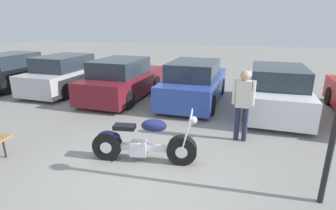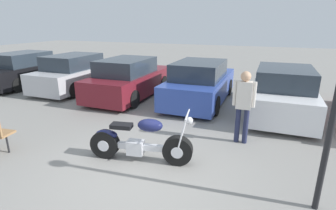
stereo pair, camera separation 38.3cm
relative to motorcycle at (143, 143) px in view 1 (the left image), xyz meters
The scene contains 8 objects.
ground_plane 0.61m from the motorcycle, 67.65° to the right, with size 60.00×60.00×0.00m, color gray.
motorcycle is the anchor object (origin of this frame).
parked_car_black 9.29m from the motorcycle, 151.24° to the left, with size 1.86×4.23×1.50m.
parked_car_silver 7.11m from the motorcycle, 139.43° to the left, with size 1.86×4.23×1.50m.
parked_car_maroon 5.10m from the motorcycle, 121.49° to the left, with size 1.86×4.23×1.50m.
parked_car_blue 4.64m from the motorcycle, 89.00° to the left, with size 1.86×4.23×1.50m.
parked_car_white 5.17m from the motorcycle, 56.90° to the left, with size 1.86×4.23×1.50m.
person_standing 2.60m from the motorcycle, 41.72° to the left, with size 0.52×0.23×1.75m.
Camera 1 is at (1.83, -4.12, 2.80)m, focal length 28.00 mm.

